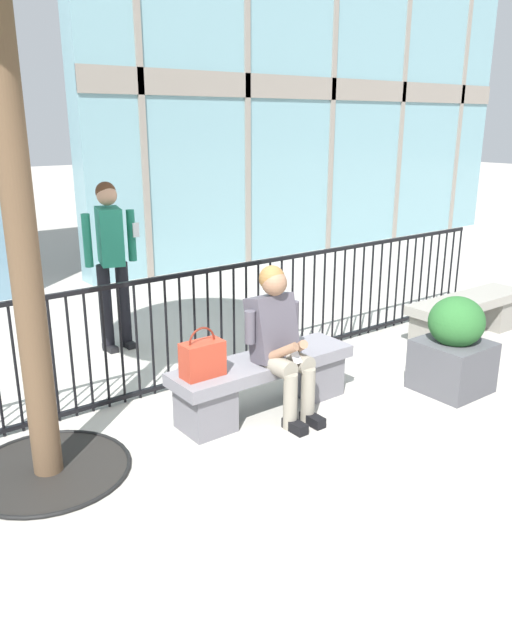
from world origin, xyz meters
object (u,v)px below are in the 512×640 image
Objects in this scene: stone_bench at (263,379)px; stone_bench_far at (467,313)px; handbag_on_bench at (203,358)px; bystander_at_railing at (111,254)px; planter at (454,348)px; seated_person_with_phone at (279,338)px.

stone_bench is 2.89m from stone_bench_far.
handbag_on_bench reaches higher than stone_bench_far.
handbag_on_bench is at bearing -179.01° from stone_bench.
handbag_on_bench reaches higher than stone_bench.
stone_bench is 0.94× the size of bystander_at_railing.
bystander_at_railing is (0.25, 2.09, 0.41)m from handbag_on_bench.
stone_bench is 1.88× the size of planter.
stone_bench_far is at bearing 4.50° from seated_person_with_phone.
seated_person_with_phone is 3.14× the size of handbag_on_bench.
planter is at bearing -20.01° from seated_person_with_phone.
planter is at bearing -149.64° from stone_bench_far.
planter reaches higher than stone_bench.
stone_bench is at bearing 0.99° from handbag_on_bench.
stone_bench_far is 1.88× the size of planter.
seated_person_with_phone is 2.86m from stone_bench_far.
stone_bench_far is (2.83, 0.22, -0.38)m from seated_person_with_phone.
seated_person_with_phone reaches higher than stone_bench.
bystander_at_railing is at bearing 124.41° from planter.
handbag_on_bench is 2.26m from planter.
handbag_on_bench is 0.23× the size of bystander_at_railing.
handbag_on_bench is 0.24× the size of stone_bench_far.
handbag_on_bench is at bearing -96.91° from bystander_at_railing.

